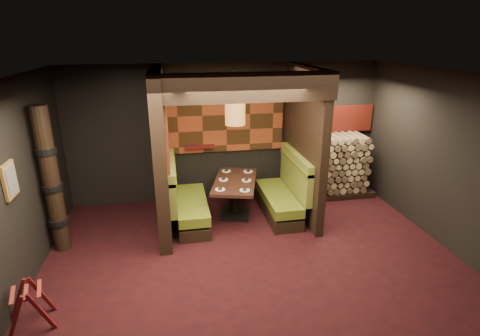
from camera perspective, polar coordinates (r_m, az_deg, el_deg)
name	(u,v)px	position (r m, az deg, el deg)	size (l,w,h in m)	color
floor	(255,266)	(5.99, 2.37, -14.74)	(6.50, 5.50, 0.02)	black
ceiling	(259,77)	(4.96, 2.84, 13.73)	(6.50, 5.50, 0.02)	black
wall_back	(227,133)	(7.89, -1.96, 5.41)	(6.50, 0.02, 2.85)	black
wall_front	(342,316)	(3.05, 15.22, -20.94)	(6.50, 0.02, 2.85)	black
wall_left	(6,198)	(5.60, -32.05, -3.84)	(0.02, 5.50, 2.85)	black
wall_right	(459,166)	(6.80, 30.42, 0.25)	(0.02, 5.50, 2.85)	black
partition_left	(161,152)	(6.74, -11.92, 2.47)	(0.20, 2.20, 2.85)	black
partition_right	(303,143)	(7.21, 9.63, 3.75)	(0.15, 2.10, 2.85)	black
header_beam	(246,88)	(5.66, 0.89, 12.15)	(2.85, 0.18, 0.44)	black
tapa_back_panel	(226,115)	(7.75, -2.12, 8.14)	(2.40, 0.06, 1.55)	#953C1E
tapa_side_panel	(166,125)	(6.80, -11.14, 6.39)	(0.04, 1.85, 1.45)	#953C1E
lacquer_shelf	(200,147)	(7.79, -6.19, 3.23)	(0.60, 0.12, 0.07)	#531213
booth_bench_left	(186,203)	(7.11, -8.20, -5.24)	(0.68, 1.60, 1.14)	black
booth_bench_right	(283,195)	(7.40, 6.62, -4.12)	(0.68, 1.60, 1.14)	black
dining_table	(235,192)	(7.24, -0.77, -3.61)	(1.11, 1.56, 0.74)	black
place_settings	(235,180)	(7.14, -0.78, -1.80)	(0.86, 1.23, 0.03)	white
pendant_lamp	(235,112)	(6.73, -0.75, 8.51)	(0.36, 0.36, 1.01)	olive
framed_picture	(10,180)	(5.61, -31.65, -1.59)	(0.05, 0.36, 0.46)	olive
luggage_rack	(29,305)	(5.44, -29.48, -17.68)	(0.64, 0.53, 0.60)	#480D0E
totem_column	(52,182)	(6.58, -26.77, -1.93)	(0.31, 0.31, 2.40)	black
firewood_stack	(334,166)	(8.38, 14.18, 0.34)	(1.73, 0.70, 1.36)	black
mosaic_header	(332,119)	(8.41, 13.81, 7.26)	(1.83, 0.10, 0.56)	maroon
bay_front_post	(303,139)	(7.48, 9.61, 4.33)	(0.08, 0.08, 2.85)	black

